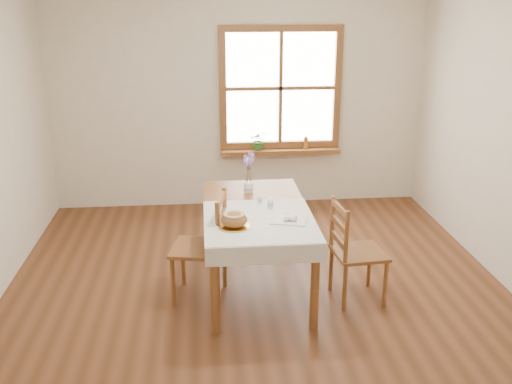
% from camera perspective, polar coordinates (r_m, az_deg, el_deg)
% --- Properties ---
extents(ground, '(5.00, 5.00, 0.00)m').
position_cam_1_polar(ground, '(5.02, 0.33, -10.90)').
color(ground, brown).
rests_on(ground, ground).
extents(room_walls, '(4.60, 5.10, 2.65)m').
position_cam_1_polar(room_walls, '(4.42, 0.37, 8.65)').
color(room_walls, beige).
rests_on(room_walls, ground).
extents(window, '(1.46, 0.08, 1.46)m').
position_cam_1_polar(window, '(6.93, 2.46, 10.34)').
color(window, brown).
rests_on(window, ground).
extents(window_sill, '(1.46, 0.20, 0.05)m').
position_cam_1_polar(window_sill, '(7.02, 2.45, 4.12)').
color(window_sill, brown).
rests_on(window_sill, ground).
extents(dining_table, '(0.90, 1.60, 0.75)m').
position_cam_1_polar(dining_table, '(4.99, 0.00, -2.55)').
color(dining_table, brown).
rests_on(dining_table, ground).
extents(table_linen, '(0.91, 0.99, 0.01)m').
position_cam_1_polar(table_linen, '(4.68, 0.35, -2.90)').
color(table_linen, white).
rests_on(table_linen, dining_table).
extents(chair_left, '(0.54, 0.53, 0.95)m').
position_cam_1_polar(chair_left, '(4.91, -5.76, -5.43)').
color(chair_left, brown).
rests_on(chair_left, ground).
extents(chair_right, '(0.48, 0.46, 0.90)m').
position_cam_1_polar(chair_right, '(4.95, 10.27, -5.84)').
color(chair_right, brown).
rests_on(chair_right, ground).
extents(bread_plate, '(0.26, 0.26, 0.01)m').
position_cam_1_polar(bread_plate, '(4.55, -2.19, -3.41)').
color(bread_plate, white).
rests_on(bread_plate, table_linen).
extents(bread_loaf, '(0.21, 0.21, 0.12)m').
position_cam_1_polar(bread_loaf, '(4.53, -2.20, -2.65)').
color(bread_loaf, brown).
rests_on(bread_loaf, bread_plate).
extents(egg_napkin, '(0.34, 0.31, 0.01)m').
position_cam_1_polar(egg_napkin, '(4.68, 3.31, -2.78)').
color(egg_napkin, white).
rests_on(egg_napkin, table_linen).
extents(eggs, '(0.26, 0.25, 0.05)m').
position_cam_1_polar(eggs, '(4.67, 3.32, -2.43)').
color(eggs, white).
rests_on(eggs, egg_napkin).
extents(salt_shaker, '(0.06, 0.06, 0.10)m').
position_cam_1_polar(salt_shaker, '(4.91, 1.44, -1.14)').
color(salt_shaker, white).
rests_on(salt_shaker, table_linen).
extents(pepper_shaker, '(0.06, 0.06, 0.09)m').
position_cam_1_polar(pepper_shaker, '(5.03, 0.39, -0.72)').
color(pepper_shaker, white).
rests_on(pepper_shaker, table_linen).
extents(flower_vase, '(0.09, 0.09, 0.10)m').
position_cam_1_polar(flower_vase, '(5.33, -0.76, 0.42)').
color(flower_vase, white).
rests_on(flower_vase, dining_table).
extents(lavender_bouquet, '(0.16, 0.16, 0.29)m').
position_cam_1_polar(lavender_bouquet, '(5.27, -0.77, 2.41)').
color(lavender_bouquet, '#6B5393').
rests_on(lavender_bouquet, flower_vase).
extents(potted_plant, '(0.23, 0.25, 0.18)m').
position_cam_1_polar(potted_plant, '(6.97, 0.29, 4.98)').
color(potted_plant, '#2F6C2B').
rests_on(potted_plant, window_sill).
extents(amber_bottle, '(0.06, 0.06, 0.16)m').
position_cam_1_polar(amber_bottle, '(7.05, 5.00, 4.97)').
color(amber_bottle, '#B17320').
rests_on(amber_bottle, window_sill).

